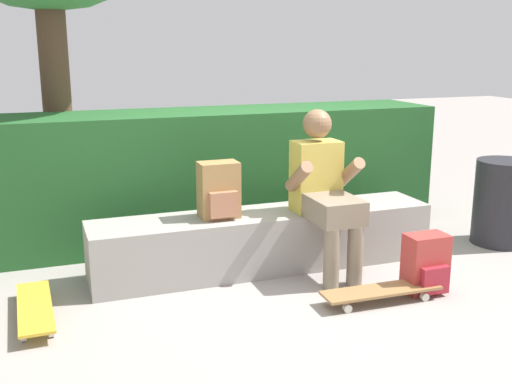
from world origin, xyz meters
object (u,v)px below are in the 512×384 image
Objects in this scene: skateboard_near_person at (381,291)px; backpack_on_ground at (426,264)px; person_skater at (324,188)px; backpack_on_bench at (219,191)px; skateboard_beside_bench at (35,308)px; trash_bin at (503,202)px; bench_main at (264,240)px.

skateboard_near_person is 0.39m from backpack_on_ground.
person_skater reaches higher than backpack_on_bench.
person_skater is at bearing 3.83° from skateboard_beside_bench.
skateboard_beside_bench is 3.71m from trash_bin.
backpack_on_bench is (1.28, 0.34, 0.55)m from skateboard_beside_bench.
skateboard_near_person is at bearing -172.40° from backpack_on_ground.
trash_bin reaches higher than skateboard_beside_bench.
backpack_on_bench is (-0.84, 0.84, 0.55)m from skateboard_near_person.
backpack_on_bench is at bearing 164.09° from person_skater.
bench_main is 3.18× the size of skateboard_beside_bench.
person_skater is at bearing 100.22° from skateboard_near_person.
backpack_on_ground is (1.21, -0.79, -0.43)m from backpack_on_bench.
backpack_on_bench is at bearing -178.44° from bench_main.
bench_main is 1.17m from backpack_on_ground.
backpack_on_ground is (0.37, 0.05, 0.12)m from skateboard_near_person.
person_skater is at bearing -15.91° from backpack_on_bench.
skateboard_near_person is (0.49, -0.85, -0.14)m from bench_main.
trash_bin is at bearing 28.97° from backpack_on_ground.
skateboard_near_person is 1.31m from backpack_on_bench.
backpack_on_bench is 0.57× the size of trash_bin.
person_skater is at bearing -29.81° from bench_main.
skateboard_beside_bench is at bearing 166.74° from skateboard_near_person.
trash_bin is at bearing 24.46° from skateboard_near_person.
backpack_on_ground is at bearing -42.87° from bench_main.
bench_main reaches higher than skateboard_beside_bench.
backpack_on_ground reaches higher than skateboard_near_person.
skateboard_beside_bench is at bearing 169.76° from backpack_on_ground.
person_skater is 2.95× the size of backpack_on_bench.
person_skater is at bearing -177.16° from trash_bin.
backpack_on_bench is at bearing 146.83° from backpack_on_ground.
bench_main is at bearing 1.56° from backpack_on_bench.
bench_main reaches higher than backpack_on_ground.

